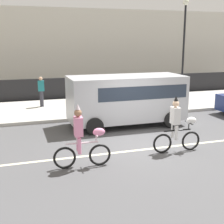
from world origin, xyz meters
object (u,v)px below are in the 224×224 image
Objects in this scene: parade_cyclist_pink at (83,140)px; street_lamp_post at (184,35)px; pedestrian_onlooker at (41,91)px; parked_van_silver at (128,96)px; parade_cyclist_zebra at (178,128)px.

street_lamp_post is (8.07, 8.34, 3.15)m from parade_cyclist_pink.
parade_cyclist_pink is 12.02m from street_lamp_post.
parked_van_silver is at bearing -52.94° from pedestrian_onlooker.
parade_cyclist_zebra is 1.19× the size of pedestrian_onlooker.
parked_van_silver is at bearing -140.08° from street_lamp_post.
parade_cyclist_pink is at bearing -134.05° from street_lamp_post.
street_lamp_post reaches higher than parade_cyclist_pink.
parade_cyclist_pink is 0.33× the size of street_lamp_post.
parade_cyclist_pink and parade_cyclist_zebra have the same top height.
parked_van_silver is (2.92, 4.03, 0.44)m from parade_cyclist_pink.
pedestrian_onlooker is at bearing 92.80° from parade_cyclist_pink.
parked_van_silver is at bearing 96.04° from parade_cyclist_zebra.
parked_van_silver is 0.85× the size of street_lamp_post.
pedestrian_onlooker is (-0.41, 8.44, 0.17)m from parade_cyclist_pink.
parked_van_silver reaches higher than parade_cyclist_pink.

